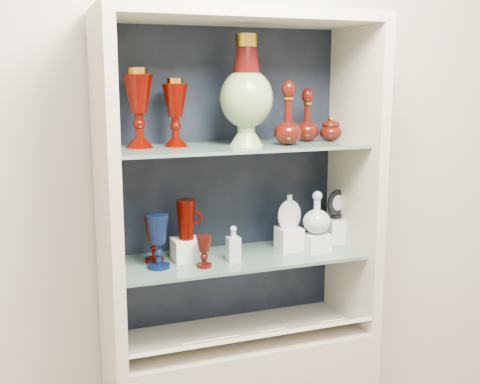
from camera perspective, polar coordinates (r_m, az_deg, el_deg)
name	(u,v)px	position (r m, az deg, el deg)	size (l,w,h in m)	color
wall_back	(221,158)	(2.38, -1.86, 3.28)	(3.50, 0.02, 2.80)	beige
cabinet_back_panel	(223,177)	(2.37, -1.62, 1.40)	(0.98, 0.02, 1.15)	black
cabinet_side_left	(107,194)	(2.07, -12.51, -0.19)	(0.04, 0.40, 1.15)	beige
cabinet_side_right	(354,178)	(2.40, 10.80, 1.34)	(0.04, 0.40, 1.15)	beige
cabinet_top_cap	(240,16)	(2.17, 0.00, 16.32)	(1.00, 0.40, 0.04)	beige
shelf_lower	(238,258)	(2.27, -0.18, -6.26)	(0.92, 0.34, 0.01)	slate
shelf_upper	(238,147)	(2.19, -0.18, 4.31)	(0.92, 0.34, 0.01)	slate
label_ledge	(251,337)	(2.25, 1.01, -13.60)	(0.92, 0.18, 0.01)	beige
label_card_0	(269,330)	(2.27, 2.79, -12.97)	(0.10, 0.07, 0.00)	white
label_card_1	(329,321)	(2.38, 8.40, -12.01)	(0.10, 0.07, 0.00)	white
label_card_2	(194,342)	(2.19, -4.35, -14.01)	(0.10, 0.07, 0.00)	white
label_card_3	(223,338)	(2.21, -1.67, -13.65)	(0.10, 0.07, 0.00)	white
pedestal_lamp_left	(138,108)	(2.13, -9.60, 7.85)	(0.11, 0.11, 0.27)	#4A0500
pedestal_lamp_right	(175,113)	(2.15, -6.15, 7.49)	(0.09, 0.09, 0.24)	#4A0500
enamel_urn	(246,91)	(2.16, 0.62, 9.60)	(0.19, 0.19, 0.39)	#114E24
ruby_decanter_a	(288,109)	(2.19, 4.59, 7.84)	(0.10, 0.10, 0.26)	#430E08
ruby_decanter_b	(307,113)	(2.32, 6.39, 7.41)	(0.09, 0.09, 0.21)	#430E08
lidded_bowl	(331,128)	(2.35, 8.60, 5.98)	(0.09, 0.09, 0.10)	#430E08
cobalt_goblet	(158,242)	(2.13, -7.77, -4.69)	(0.08, 0.08, 0.19)	#0A163C
ruby_goblet_tall	(154,239)	(2.21, -8.16, -4.39)	(0.07, 0.07, 0.17)	#4A0500
ruby_goblet_small	(204,252)	(2.14, -3.43, -5.67)	(0.06, 0.06, 0.11)	#430E08
riser_ruby_pitcher	(186,250)	(2.22, -5.10, -5.46)	(0.10, 0.10, 0.08)	silver
ruby_pitcher	(186,219)	(2.20, -5.15, -2.61)	(0.11, 0.07, 0.15)	#4A0500
clear_square_bottle	(233,244)	(2.20, -0.63, -4.91)	(0.05, 0.05, 0.13)	#A6B9C0
riser_flat_flask	(289,239)	(2.35, 4.67, -4.44)	(0.09, 0.09, 0.09)	silver
flat_flask	(289,211)	(2.32, 4.71, -1.78)	(0.10, 0.04, 0.13)	silver
riser_clear_round_decanter	(316,242)	(2.35, 7.24, -4.75)	(0.09, 0.09, 0.07)	silver
clear_round_decanter	(317,213)	(2.32, 7.30, -2.03)	(0.11, 0.11, 0.16)	#A6B9C0
riser_cameo_medallion	(336,231)	(2.48, 9.09, -3.64)	(0.08, 0.08, 0.10)	silver
cameo_medallion	(337,204)	(2.45, 9.17, -1.11)	(0.10, 0.04, 0.12)	black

